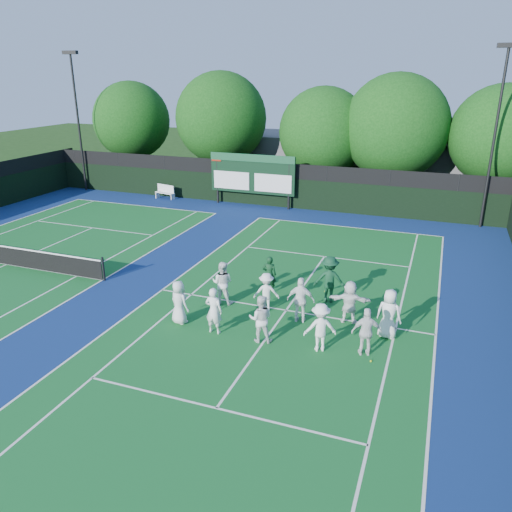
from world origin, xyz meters
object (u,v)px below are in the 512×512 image
(scoreboard, at_px, (252,174))
(tennis_net, at_px, (5,255))
(bench, at_px, (165,191))
(coach_left, at_px, (269,274))

(scoreboard, height_order, tennis_net, scoreboard)
(tennis_net, relative_size, bench, 6.87)
(tennis_net, bearing_deg, coach_left, 6.24)
(coach_left, bearing_deg, bench, -57.18)
(scoreboard, height_order, coach_left, scoreboard)
(scoreboard, relative_size, bench, 3.65)
(tennis_net, distance_m, coach_left, 12.89)
(scoreboard, distance_m, coach_left, 14.48)
(scoreboard, relative_size, coach_left, 3.76)
(scoreboard, xyz_separation_m, bench, (-6.68, -0.21, -1.65))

